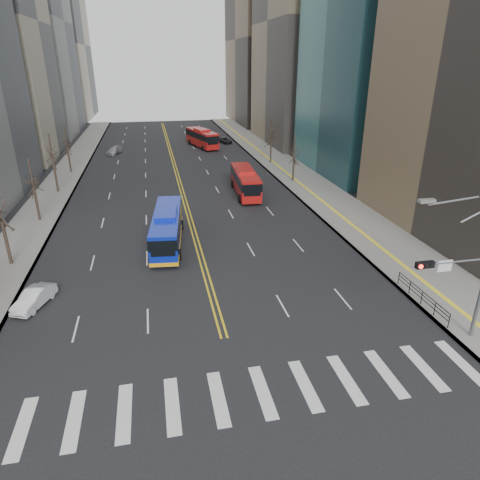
% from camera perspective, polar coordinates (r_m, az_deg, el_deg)
% --- Properties ---
extents(ground, '(220.00, 220.00, 0.00)m').
position_cam_1_polar(ground, '(23.72, 0.10, -19.95)').
color(ground, black).
extents(sidewalk_right, '(7.00, 130.00, 0.15)m').
position_cam_1_polar(sidewalk_right, '(67.44, 6.93, 8.98)').
color(sidewalk_right, gray).
rests_on(sidewalk_right, ground).
extents(sidewalk_left, '(5.00, 130.00, 0.15)m').
position_cam_1_polar(sidewalk_left, '(65.35, -22.90, 6.89)').
color(sidewalk_left, gray).
rests_on(sidewalk_left, ground).
extents(crosswalk, '(26.70, 4.00, 0.01)m').
position_cam_1_polar(crosswalk, '(23.72, 0.10, -19.94)').
color(crosswalk, silver).
rests_on(crosswalk, ground).
extents(centerline, '(0.55, 100.00, 0.01)m').
position_cam_1_polar(centerline, '(73.89, -8.80, 10.05)').
color(centerline, gold).
rests_on(centerline, ground).
extents(office_towers, '(83.00, 134.00, 58.00)m').
position_cam_1_polar(office_towers, '(85.95, -10.42, 27.80)').
color(office_towers, gray).
rests_on(office_towers, ground).
extents(signal_mast, '(5.37, 0.37, 9.39)m').
position_cam_1_polar(signal_mast, '(28.09, 27.89, -3.61)').
color(signal_mast, slate).
rests_on(signal_mast, ground).
extents(pedestrian_railing, '(0.06, 6.06, 1.02)m').
position_cam_1_polar(pedestrian_railing, '(32.92, 23.10, -6.83)').
color(pedestrian_railing, black).
rests_on(pedestrian_railing, sidewalk_right).
extents(street_trees, '(35.20, 47.20, 7.60)m').
position_cam_1_polar(street_trees, '(52.91, -15.58, 9.80)').
color(street_trees, black).
rests_on(street_trees, ground).
extents(blue_bus, '(3.62, 11.51, 3.31)m').
position_cam_1_polar(blue_bus, '(40.48, -9.69, 1.74)').
color(blue_bus, '#0B1FAA').
rests_on(blue_bus, ground).
extents(red_bus_near, '(3.14, 10.66, 3.36)m').
position_cam_1_polar(red_bus_near, '(55.33, 0.71, 7.98)').
color(red_bus_near, '#B21413').
rests_on(red_bus_near, ground).
extents(red_bus_far, '(5.37, 11.56, 3.57)m').
position_cam_1_polar(red_bus_far, '(87.40, -5.11, 13.52)').
color(red_bus_far, '#B21413').
rests_on(red_bus_far, ground).
extents(car_white, '(2.64, 4.04, 1.26)m').
position_cam_1_polar(car_white, '(33.68, -25.78, -7.01)').
color(car_white, silver).
rests_on(car_white, ground).
extents(car_dark_mid, '(2.64, 4.72, 1.52)m').
position_cam_1_polar(car_dark_mid, '(58.39, 0.87, 7.65)').
color(car_dark_mid, black).
rests_on(car_dark_mid, ground).
extents(car_silver, '(3.19, 4.77, 1.28)m').
position_cam_1_polar(car_silver, '(83.83, -16.44, 11.36)').
color(car_silver, gray).
rests_on(car_silver, ground).
extents(car_dark_far, '(2.96, 4.34, 1.10)m').
position_cam_1_polar(car_dark_far, '(91.65, -2.01, 13.12)').
color(car_dark_far, black).
rests_on(car_dark_far, ground).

